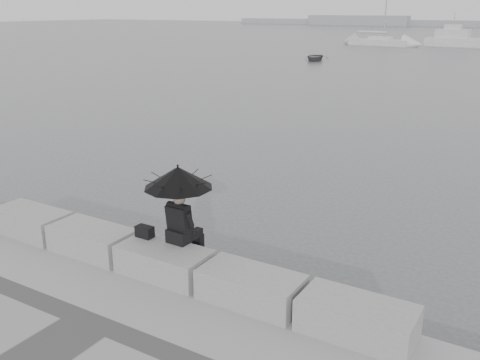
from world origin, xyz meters
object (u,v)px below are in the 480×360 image
Objects in this scene: sailboat_left at (380,42)px; motor_cruiser at (458,40)px; seated_person at (178,187)px; dinghy at (315,57)px.

sailboat_left is 10.03m from motor_cruiser.
seated_person is at bearing -68.14° from sailboat_left.
motor_cruiser is (-7.59, 70.22, -1.11)m from seated_person.
dinghy is at bearing 111.71° from seated_person.
sailboat_left is 3.67× the size of dinghy.
sailboat_left reaches higher than motor_cruiser.
seated_person is 0.40× the size of dinghy.
seated_person reaches higher than dinghy.
motor_cruiser is at bearing 97.33° from seated_person.
seated_person is at bearing -81.75° from motor_cruiser.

